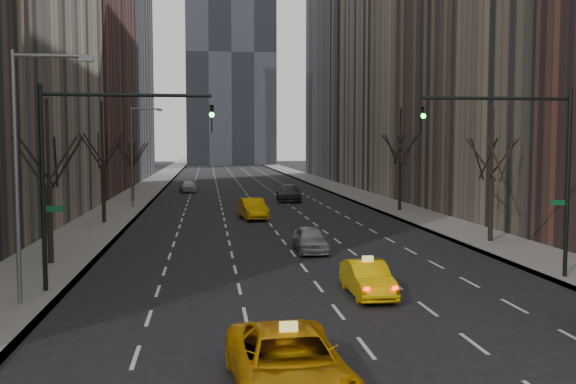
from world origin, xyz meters
name	(u,v)px	position (x,y,z in m)	size (l,w,h in m)	color
sidewalk_left	(147,189)	(-12.25, 70.00, 0.07)	(4.50, 320.00, 0.15)	slate
sidewalk_right	(334,187)	(12.25, 70.00, 0.07)	(4.50, 320.00, 0.15)	slate
bld_left_far	(61,6)	(-21.50, 66.00, 22.00)	(14.00, 28.00, 44.00)	brown
bld_right_deep	(360,7)	(21.50, 95.00, 29.00)	(14.00, 30.00, 58.00)	slate
tree_lw_b	(49,189)	(-12.00, 18.00, 3.72)	(3.36, 3.50, 7.82)	black
tree_lw_c	(103,169)	(-12.00, 34.00, 4.04)	(3.36, 3.50, 8.74)	black
tree_lw_d	(132,167)	(-12.00, 52.00, 3.56)	(3.36, 3.50, 7.36)	black
tree_rw_b	(492,180)	(12.00, 22.00, 3.72)	(3.36, 3.50, 7.82)	black
tree_rw_c	(400,165)	(12.00, 40.00, 4.04)	(3.36, 3.50, 8.74)	black
traffic_mast_left	(87,154)	(-9.11, 12.00, 5.49)	(6.69, 0.39, 8.00)	black
traffic_mast_right	(531,153)	(9.11, 12.00, 5.49)	(6.69, 0.39, 8.00)	black
streetlight_near	(26,151)	(-10.84, 10.00, 5.62)	(2.83, 0.22, 9.00)	slate
streetlight_far	(136,146)	(-10.84, 45.00, 5.62)	(2.83, 0.22, 9.00)	slate
taxi_suv	(289,364)	(-2.65, 0.73, 0.78)	(2.59, 5.61, 1.56)	orange
taxi_sedan	(368,279)	(1.62, 10.21, 0.67)	(1.41, 4.05, 1.33)	#F7BD05
silver_sedan_ahead	(310,239)	(1.01, 20.34, 0.69)	(1.63, 4.06, 1.38)	#97999F
far_taxi	(252,209)	(-1.05, 36.01, 0.81)	(1.71, 4.89, 1.61)	#EAA504
far_suv_grey	(289,193)	(3.69, 50.98, 0.84)	(2.35, 5.77, 1.68)	#2F3035
far_car_white	(188,186)	(-6.87, 64.27, 0.75)	(1.78, 4.43, 1.51)	silver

